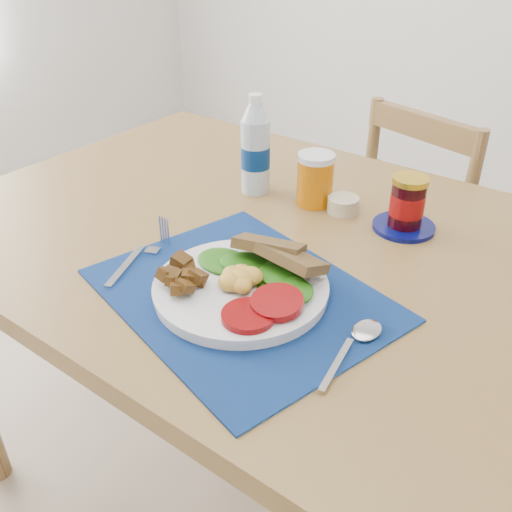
{
  "coord_description": "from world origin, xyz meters",
  "views": [
    {
      "loc": [
        0.49,
        -0.57,
        1.28
      ],
      "look_at": [
        0.03,
        0.05,
        0.8
      ],
      "focal_mm": 40.0,
      "sensor_mm": 36.0,
      "label": 1
    }
  ],
  "objects_px": {
    "water_bottle": "(255,150)",
    "jam_on_saucer": "(407,207)",
    "breakfast_plate": "(236,284)",
    "juice_glass": "(315,181)",
    "chair_far": "(430,213)"
  },
  "relations": [
    {
      "from": "water_bottle",
      "to": "jam_on_saucer",
      "type": "relative_size",
      "value": 1.78
    },
    {
      "from": "breakfast_plate",
      "to": "juice_glass",
      "type": "height_order",
      "value": "juice_glass"
    },
    {
      "from": "chair_far",
      "to": "jam_on_saucer",
      "type": "distance_m",
      "value": 0.61
    },
    {
      "from": "chair_far",
      "to": "juice_glass",
      "type": "distance_m",
      "value": 0.61
    },
    {
      "from": "breakfast_plate",
      "to": "jam_on_saucer",
      "type": "height_order",
      "value": "jam_on_saucer"
    },
    {
      "from": "chair_far",
      "to": "jam_on_saucer",
      "type": "height_order",
      "value": "chair_far"
    },
    {
      "from": "chair_far",
      "to": "breakfast_plate",
      "type": "distance_m",
      "value": 0.93
    },
    {
      "from": "chair_far",
      "to": "water_bottle",
      "type": "bearing_deg",
      "value": 84.72
    },
    {
      "from": "water_bottle",
      "to": "juice_glass",
      "type": "height_order",
      "value": "water_bottle"
    },
    {
      "from": "juice_glass",
      "to": "water_bottle",
      "type": "bearing_deg",
      "value": -169.97
    },
    {
      "from": "breakfast_plate",
      "to": "chair_far",
      "type": "bearing_deg",
      "value": 83.27
    },
    {
      "from": "water_bottle",
      "to": "jam_on_saucer",
      "type": "distance_m",
      "value": 0.33
    },
    {
      "from": "juice_glass",
      "to": "jam_on_saucer",
      "type": "relative_size",
      "value": 0.86
    },
    {
      "from": "breakfast_plate",
      "to": "juice_glass",
      "type": "bearing_deg",
      "value": 95.04
    },
    {
      "from": "chair_far",
      "to": "jam_on_saucer",
      "type": "xyz_separation_m",
      "value": [
        0.13,
        -0.53,
        0.27
      ]
    }
  ]
}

